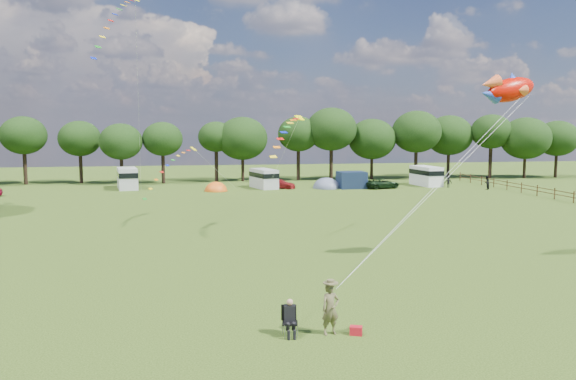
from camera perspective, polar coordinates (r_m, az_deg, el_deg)
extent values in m
plane|color=black|center=(24.32, 3.24, -11.50)|extent=(180.00, 180.00, 0.00)
cylinder|color=black|center=(81.38, -25.14, 2.00)|extent=(0.49, 0.49, 4.25)
ellipsoid|color=black|center=(81.21, -25.29, 5.05)|extent=(5.86, 5.86, 4.98)
cylinder|color=black|center=(80.44, -20.29, 2.04)|extent=(0.47, 0.47, 3.90)
ellipsoid|color=black|center=(80.26, -20.40, 4.92)|extent=(5.58, 5.58, 4.74)
cylinder|color=black|center=(76.58, -16.53, 1.85)|extent=(0.44, 0.44, 3.56)
ellipsoid|color=black|center=(76.39, -16.62, 4.74)|extent=(5.56, 5.56, 4.73)
cylinder|color=black|center=(77.08, -12.56, 2.13)|extent=(0.47, 0.47, 3.95)
ellipsoid|color=black|center=(76.90, -12.63, 5.09)|extent=(5.33, 5.33, 4.53)
cylinder|color=black|center=(78.83, -7.28, 2.46)|extent=(0.50, 0.50, 4.33)
ellipsoid|color=black|center=(78.66, -7.32, 5.39)|extent=(4.95, 4.95, 4.21)
cylinder|color=black|center=(78.64, -4.62, 2.11)|extent=(0.43, 0.43, 3.31)
ellipsoid|color=black|center=(78.44, -4.65, 5.24)|extent=(7.03, 7.03, 5.98)
cylinder|color=black|center=(79.93, 1.05, 2.58)|extent=(0.50, 0.50, 4.36)
ellipsoid|color=black|center=(79.76, 1.06, 5.71)|extent=(5.84, 5.84, 4.97)
cylinder|color=black|center=(80.05, 4.41, 2.63)|extent=(0.51, 0.51, 4.55)
ellipsoid|color=black|center=(79.89, 4.44, 6.18)|extent=(7.15, 7.15, 6.08)
cylinder|color=black|center=(82.51, 8.49, 2.23)|extent=(0.42, 0.42, 3.21)
ellipsoid|color=black|center=(82.32, 8.54, 5.14)|extent=(6.90, 6.90, 5.86)
cylinder|color=black|center=(84.11, 12.85, 2.54)|extent=(0.48, 0.48, 4.17)
ellipsoid|color=black|center=(83.94, 12.93, 5.79)|extent=(7.16, 7.16, 6.09)
cylinder|color=black|center=(88.32, 15.96, 2.47)|extent=(0.45, 0.45, 3.66)
ellipsoid|color=black|center=(88.15, 16.05, 5.37)|extent=(7.05, 7.05, 5.99)
cylinder|color=black|center=(88.59, 19.85, 2.66)|extent=(0.52, 0.52, 4.65)
ellipsoid|color=black|center=(88.44, 19.97, 5.61)|extent=(5.96, 5.96, 5.06)
cylinder|color=black|center=(89.94, 22.88, 2.12)|extent=(0.42, 0.42, 3.19)
ellipsoid|color=black|center=(89.76, 23.00, 4.86)|extent=(7.23, 7.23, 6.14)
cylinder|color=black|center=(93.27, 25.56, 2.24)|extent=(0.44, 0.44, 3.52)
ellipsoid|color=black|center=(93.11, 25.68, 4.75)|extent=(6.22, 6.22, 5.28)
cylinder|color=#472D19|center=(62.36, 27.04, -0.65)|extent=(0.12, 0.12, 1.20)
cylinder|color=#472D19|center=(64.77, 25.46, -0.34)|extent=(0.12, 0.12, 1.20)
cylinder|color=#472D19|center=(63.52, 26.25, -0.18)|extent=(0.08, 3.00, 0.08)
cylinder|color=#472D19|center=(63.56, 26.23, -0.53)|extent=(0.08, 3.00, 0.08)
cylinder|color=#472D19|center=(67.22, 23.99, -0.04)|extent=(0.12, 0.12, 1.20)
cylinder|color=#472D19|center=(65.95, 24.72, 0.12)|extent=(0.08, 3.00, 0.08)
cylinder|color=#472D19|center=(65.99, 24.71, -0.23)|extent=(0.08, 3.00, 0.08)
cylinder|color=#472D19|center=(69.72, 22.63, 0.23)|extent=(0.12, 0.12, 1.20)
cylinder|color=#472D19|center=(68.43, 23.31, 0.39)|extent=(0.08, 3.00, 0.08)
cylinder|color=#472D19|center=(68.47, 23.30, 0.05)|extent=(0.08, 3.00, 0.08)
cylinder|color=#472D19|center=(72.26, 21.36, 0.48)|extent=(0.12, 0.12, 1.20)
cylinder|color=#472D19|center=(70.95, 22.00, 0.64)|extent=(0.08, 3.00, 0.08)
cylinder|color=#472D19|center=(70.99, 21.98, 0.31)|extent=(0.08, 3.00, 0.08)
cylinder|color=#472D19|center=(74.83, 20.18, 0.71)|extent=(0.12, 0.12, 1.20)
cylinder|color=#472D19|center=(73.51, 20.77, 0.87)|extent=(0.08, 3.00, 0.08)
cylinder|color=#472D19|center=(73.55, 20.76, 0.56)|extent=(0.08, 3.00, 0.08)
cylinder|color=#472D19|center=(77.44, 19.08, 0.93)|extent=(0.12, 0.12, 1.20)
cylinder|color=#472D19|center=(76.10, 19.63, 1.09)|extent=(0.08, 3.00, 0.08)
cylinder|color=#472D19|center=(76.13, 19.62, 0.79)|extent=(0.08, 3.00, 0.08)
cylinder|color=#472D19|center=(80.07, 18.05, 1.14)|extent=(0.12, 0.12, 1.20)
cylinder|color=#472D19|center=(78.72, 18.57, 1.29)|extent=(0.08, 3.00, 0.08)
cylinder|color=#472D19|center=(78.75, 18.56, 1.00)|extent=(0.08, 3.00, 0.08)
cylinder|color=#472D19|center=(82.72, 17.09, 1.33)|extent=(0.12, 0.12, 1.20)
cylinder|color=#472D19|center=(81.36, 17.57, 1.48)|extent=(0.08, 3.00, 0.08)
cylinder|color=#472D19|center=(81.40, 17.56, 1.20)|extent=(0.08, 3.00, 0.08)
imported|color=#A91F1F|center=(68.85, -0.91, 0.64)|extent=(4.25, 2.89, 1.18)
imported|color=black|center=(69.92, 9.53, 0.66)|extent=(4.89, 3.20, 1.23)
cube|color=#B3B4B6|center=(71.28, -16.01, 1.14)|extent=(3.02, 5.41, 2.56)
cube|color=black|center=(71.24, -16.03, 1.56)|extent=(3.08, 5.52, 0.61)
cylinder|color=black|center=(69.77, -15.91, 0.28)|extent=(0.75, 0.38, 0.72)
cylinder|color=black|center=(72.97, -16.07, 0.53)|extent=(0.75, 0.38, 0.72)
cube|color=#B4B4B6|center=(69.36, -2.47, 1.17)|extent=(3.20, 5.10, 2.37)
cube|color=black|center=(69.32, -2.47, 1.56)|extent=(3.27, 5.20, 0.56)
cylinder|color=black|center=(68.08, -1.98, 0.35)|extent=(0.71, 0.41, 0.67)
cylinder|color=black|center=(70.82, -2.93, 0.58)|extent=(0.71, 0.41, 0.67)
cube|color=white|center=(74.53, 13.84, 1.40)|extent=(2.69, 5.20, 2.49)
cube|color=black|center=(74.49, 13.85, 1.79)|extent=(2.75, 5.30, 0.59)
cylinder|color=black|center=(73.27, 14.44, 0.59)|extent=(0.73, 0.34, 0.70)
cylinder|color=black|center=(75.96, 13.23, 0.83)|extent=(0.73, 0.34, 0.70)
ellipsoid|color=#E15B13|center=(66.78, -7.33, -0.08)|extent=(2.62, 3.02, 2.15)
cylinder|color=#E15B13|center=(66.77, -7.33, -0.07)|extent=(2.75, 2.75, 0.08)
ellipsoid|color=slate|center=(69.50, 3.93, 0.20)|extent=(3.30, 3.80, 2.58)
cylinder|color=slate|center=(69.50, 3.93, 0.22)|extent=(3.47, 3.47, 0.08)
cube|color=#131F38|center=(69.60, 6.47, 1.02)|extent=(3.38, 2.79, 2.06)
imported|color=brown|center=(20.73, 4.33, -11.96)|extent=(0.77, 0.59, 1.89)
cylinder|color=#99999E|center=(20.48, -0.35, -14.26)|extent=(0.02, 0.02, 0.49)
cylinder|color=#99999E|center=(20.56, 0.97, -14.18)|extent=(0.02, 0.02, 0.49)
cylinder|color=#99999E|center=(20.91, -0.56, -13.81)|extent=(0.02, 0.02, 0.49)
cylinder|color=#99999E|center=(20.99, 0.73, -13.74)|extent=(0.02, 0.02, 0.49)
cube|color=black|center=(20.65, 0.20, -13.36)|extent=(0.64, 0.62, 0.05)
cube|color=black|center=(20.79, 0.08, -12.33)|extent=(0.55, 0.15, 0.58)
cube|color=black|center=(20.58, 0.18, -12.43)|extent=(0.44, 0.32, 0.61)
sphere|color=tan|center=(20.43, 0.19, -11.33)|extent=(0.23, 0.23, 0.23)
cube|color=#B4111D|center=(21.03, 6.92, -13.99)|extent=(0.52, 0.43, 0.31)
ellipsoid|color=#C30D00|center=(32.38, 21.68, 9.45)|extent=(3.31, 1.72, 1.82)
ellipsoid|color=orange|center=(32.37, 21.67, 9.19)|extent=(2.08, 1.06, 1.00)
cone|color=#FF6630|center=(31.51, 19.80, 10.14)|extent=(1.24, 0.99, 0.96)
cone|color=blue|center=(31.47, 19.76, 9.10)|extent=(1.24, 0.99, 0.96)
cone|color=blue|center=(32.48, 21.85, 10.47)|extent=(0.80, 0.92, 0.81)
sphere|color=white|center=(33.37, 22.72, 9.59)|extent=(0.30, 0.30, 0.30)
sphere|color=black|center=(33.45, 22.76, 9.58)|extent=(0.15, 0.15, 0.15)
cube|color=red|center=(50.52, -15.65, 18.07)|extent=(0.51, 0.59, 0.11)
cube|color=orange|center=(50.01, -16.02, 17.87)|extent=(0.51, 0.58, 0.12)
cube|color=yellow|center=(49.48, -16.40, 17.58)|extent=(0.50, 0.58, 0.13)
cube|color=#198C1E|center=(48.95, -16.78, 17.18)|extent=(0.50, 0.58, 0.14)
cube|color=#0C1EB2|center=(48.40, -17.17, 16.69)|extent=(0.50, 0.58, 0.15)
cube|color=red|center=(47.85, -17.56, 16.09)|extent=(0.49, 0.57, 0.15)
cube|color=orange|center=(47.29, -17.95, 15.38)|extent=(0.49, 0.57, 0.16)
cube|color=yellow|center=(46.73, -18.34, 14.55)|extent=(0.48, 0.57, 0.17)
cube|color=#198C1E|center=(46.16, -18.74, 13.61)|extent=(0.48, 0.56, 0.18)
cube|color=#0C1EB2|center=(45.61, -19.14, 12.54)|extent=(0.47, 0.56, 0.19)
cube|color=yellow|center=(46.46, -9.58, 4.15)|extent=(0.61, 0.65, 0.32)
cube|color=red|center=(46.02, -10.08, 3.98)|extent=(0.36, 0.51, 0.09)
cube|color=orange|center=(45.58, -10.59, 3.76)|extent=(0.35, 0.51, 0.10)
cube|color=yellow|center=(45.15, -11.10, 3.44)|extent=(0.35, 0.51, 0.11)
cube|color=#198C1E|center=(44.73, -11.63, 3.00)|extent=(0.35, 0.51, 0.12)
cube|color=#0C1EB2|center=(44.32, -12.16, 2.46)|extent=(0.35, 0.51, 0.12)
cube|color=red|center=(43.92, -12.70, 1.80)|extent=(0.34, 0.51, 0.13)
cube|color=orange|center=(43.54, -13.24, 1.03)|extent=(0.34, 0.50, 0.14)
cube|color=yellow|center=(43.18, -13.79, 0.13)|extent=(0.33, 0.50, 0.14)
cube|color=#198C1E|center=(42.85, -14.35, -0.89)|extent=(0.33, 0.50, 0.15)
cube|color=#FEF700|center=(40.25, 1.16, 7.35)|extent=(0.75, 0.71, 0.36)
cube|color=red|center=(39.66, 0.86, 7.26)|extent=(0.57, 0.44, 0.10)
cube|color=orange|center=(39.07, 0.55, 7.11)|extent=(0.57, 0.44, 0.11)
cube|color=yellow|center=(38.48, 0.23, 6.83)|extent=(0.56, 0.44, 0.12)
cube|color=#198C1E|center=(37.90, -0.10, 6.43)|extent=(0.56, 0.44, 0.13)
cube|color=#0C1EB2|center=(37.31, -0.44, 5.89)|extent=(0.56, 0.43, 0.14)
cube|color=red|center=(36.74, -0.79, 5.21)|extent=(0.56, 0.43, 0.15)
cube|color=orange|center=(36.17, -1.15, 4.38)|extent=(0.55, 0.42, 0.15)
cube|color=yellow|center=(35.62, -1.52, 3.39)|extent=(0.55, 0.42, 0.16)
imported|color=black|center=(71.89, 19.53, 0.70)|extent=(0.94, 0.89, 1.66)
imported|color=black|center=(72.85, 15.97, 0.82)|extent=(1.00, 0.58, 1.46)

